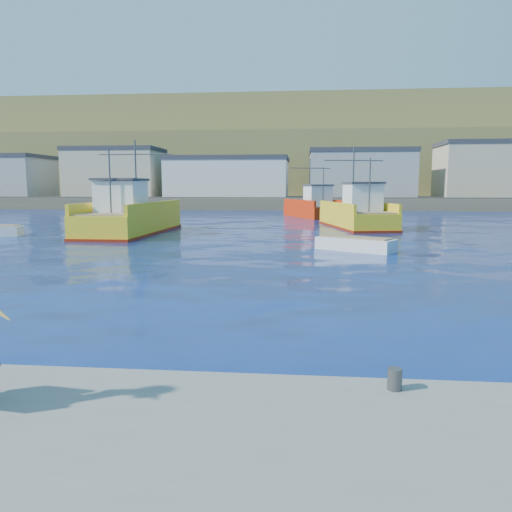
{
  "coord_description": "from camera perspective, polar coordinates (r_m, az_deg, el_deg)",
  "views": [
    {
      "loc": [
        1.74,
        -10.07,
        3.27
      ],
      "look_at": [
        0.33,
        4.43,
        1.22
      ],
      "focal_mm": 35.0,
      "sensor_mm": 36.0,
      "label": 1
    }
  ],
  "objects": [
    {
      "name": "trawler_yellow_a",
      "position": [
        35.69,
        -14.21,
        4.22
      ],
      "size": [
        5.37,
        11.81,
        6.57
      ],
      "color": "yellow",
      "rests_on": "ground"
    },
    {
      "name": "ground",
      "position": [
        10.73,
        -4.1,
        -9.75
      ],
      "size": [
        260.0,
        260.0,
        0.0
      ],
      "primitive_type": "plane",
      "color": "navy",
      "rests_on": "ground"
    },
    {
      "name": "dock_bollards",
      "position": [
        7.26,
        -3.97,
        -13.16
      ],
      "size": [
        36.2,
        0.2,
        0.3
      ],
      "color": "#4C4C4C",
      "rests_on": "dock"
    },
    {
      "name": "boat_orange",
      "position": [
        53.11,
        6.61,
        5.56
      ],
      "size": [
        6.4,
        9.48,
        6.15
      ],
      "color": "red",
      "rests_on": "ground"
    },
    {
      "name": "trawler_yellow_b",
      "position": [
        40.23,
        11.48,
        4.59
      ],
      "size": [
        5.56,
        10.73,
        6.38
      ],
      "color": "yellow",
      "rests_on": "ground"
    },
    {
      "name": "far_shore",
      "position": [
        119.43,
        4.81,
        10.71
      ],
      "size": [
        200.0,
        81.0,
        24.0
      ],
      "color": "brown",
      "rests_on": "ground"
    },
    {
      "name": "skiff_mid",
      "position": [
        25.93,
        11.29,
        1.22
      ],
      "size": [
        4.1,
        3.26,
        0.86
      ],
      "color": "silver",
      "rests_on": "ground"
    }
  ]
}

